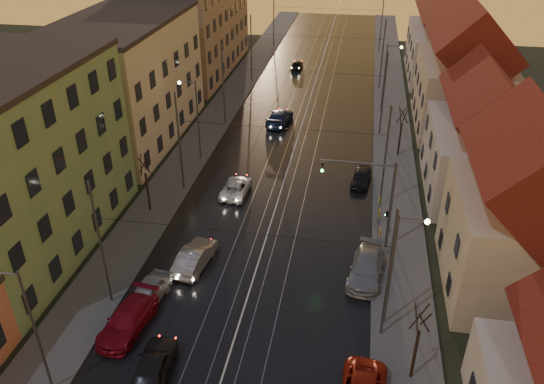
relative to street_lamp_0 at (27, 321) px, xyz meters
The scene contains 41 objects.
road 39.38m from the street_lamp_0, 76.53° to the left, with size 16.00×120.00×0.04m, color black.
sidewalk_left 38.31m from the street_lamp_0, 91.35° to the left, with size 4.00×120.00×0.15m, color #4C4C4C.
sidewalk_right 42.80m from the street_lamp_0, 63.31° to the left, with size 4.00×120.00×0.15m, color #4C4C4C.
tram_rail_0 38.92m from the street_lamp_0, 79.70° to the left, with size 0.06×120.00×0.03m, color gray.
tram_rail_1 39.20m from the street_lamp_0, 77.63° to the left, with size 0.06×120.00×0.03m, color gray.
tram_rail_2 39.56m from the street_lamp_0, 75.43° to the left, with size 0.06×120.00×0.03m, color gray.
tram_rail_3 39.94m from the street_lamp_0, 73.43° to the left, with size 0.06×120.00×0.03m, color gray.
apartment_left_1 14.73m from the street_lamp_0, 124.98° to the left, with size 10.00×18.00×13.00m, color #5E8C59.
apartment_left_2 33.10m from the street_lamp_0, 104.70° to the left, with size 10.00×20.00×12.00m, color beige.
apartment_left_3 56.67m from the street_lamp_0, 98.53° to the left, with size 10.00×24.00×14.00m, color #8D775B.
house_right_1 29.17m from the street_lamp_0, 26.47° to the left, with size 8.67×10.20×10.80m.
house_right_2 36.84m from the street_lamp_0, 44.89° to the left, with size 9.18×12.24×9.20m.
house_right_3 48.61m from the street_lamp_0, 57.52° to the left, with size 9.18×14.28×11.50m.
house_right_4 64.52m from the street_lamp_0, 66.13° to the left, with size 9.18×16.32×10.00m.
catenary_pole_l_1 7.03m from the street_lamp_0, 85.88° to the left, with size 0.16×0.16×9.00m, color #595B60.
catenary_pole_r_1 19.04m from the street_lamp_0, 21.57° to the left, with size 0.16×0.16×9.00m, color #595B60.
catenary_pole_l_2 22.01m from the street_lamp_0, 88.69° to the left, with size 0.16×0.16×9.00m, color #595B60.
catenary_pole_r_2 28.24m from the street_lamp_0, 51.17° to the left, with size 0.16×0.16×9.00m, color #595B60.
catenary_pole_l_3 37.01m from the street_lamp_0, 89.22° to the left, with size 0.16×0.16×9.00m, color #595B60.
catenary_pole_r_3 41.02m from the street_lamp_0, 64.43° to the left, with size 0.16×0.16×9.00m, color #595B60.
catenary_pole_l_4 52.00m from the street_lamp_0, 89.44° to the left, with size 0.16×0.16×9.00m, color #595B60.
catenary_pole_r_4 54.93m from the street_lamp_0, 71.20° to the left, with size 0.16×0.16×9.00m, color #595B60.
catenary_pole_l_5 70.00m from the street_lamp_0, 89.59° to the left, with size 0.16×0.16×9.00m, color #595B60.
catenary_pole_r_5 72.21m from the street_lamp_0, 75.81° to the left, with size 0.16×0.16×9.00m, color #595B60.
street_lamp_0 is the anchor object (origin of this frame).
street_lamp_1 19.89m from the street_lamp_0, 23.72° to the left, with size 1.75×0.32×8.00m.
street_lamp_2 28.00m from the street_lamp_0, 90.00° to the left, with size 1.75×0.32×8.00m.
street_lamp_3 47.62m from the street_lamp_0, 67.52° to the left, with size 1.75×0.32×8.00m.
traffic_light_mast 23.42m from the street_lamp_0, 43.10° to the left, with size 5.30×0.32×7.20m.
bare_tree_0 18.19m from the street_lamp_0, 93.47° to the left, with size 1.09×1.09×5.11m.
bare_tree_1 19.86m from the street_lamp_0, 11.71° to the left, with size 1.09×1.09×5.11m.
bare_tree_2 37.56m from the street_lamp_0, 58.63° to the left, with size 1.09×1.09×5.11m.
driving_car_0 7.01m from the street_lamp_0, 17.37° to the left, with size 1.86×4.62×1.57m, color black.
driving_car_1 13.17m from the street_lamp_0, 67.60° to the left, with size 1.65×4.73×1.56m, color #A2A1A7.
driving_car_2 22.99m from the street_lamp_0, 76.40° to the left, with size 2.07×4.49×1.25m, color white.
driving_car_3 38.88m from the street_lamp_0, 80.24° to the left, with size 2.20×5.42×1.57m, color navy.
driving_car_4 59.34m from the street_lamp_0, 84.36° to the left, with size 1.49×3.71×1.26m, color black.
parked_left_2 6.95m from the street_lamp_0, 62.53° to the left, with size 2.08×5.13×1.49m, color maroon.
parked_left_3 8.93m from the street_lamp_0, 68.80° to the left, with size 1.74×4.33×1.48m, color #A1A1A7.
parked_right_1 21.19m from the street_lamp_0, 36.52° to the left, with size 2.14×5.26×1.53m, color #A0A1A6.
parked_right_2 30.50m from the street_lamp_0, 57.96° to the left, with size 1.56×3.89×1.33m, color black.
Camera 1 is at (6.10, -15.03, 23.48)m, focal length 35.00 mm.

